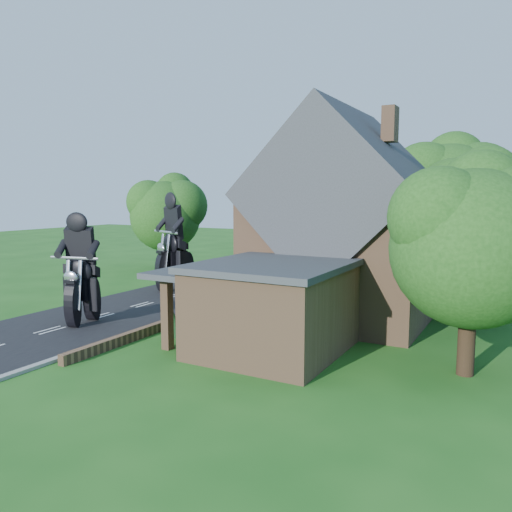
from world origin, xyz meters
The scene contains 19 objects.
ground centered at (0.00, 0.00, 0.00)m, with size 120.00×120.00×0.00m, color #1C5217.
road centered at (0.00, 0.00, 0.01)m, with size 7.00×80.00×0.02m, color black.
kerb centered at (3.65, 0.00, 0.06)m, with size 0.30×80.00×0.12m, color gray.
garden_wall centered at (4.30, 5.00, 0.20)m, with size 0.30×22.00×0.40m, color brown.
house centered at (10.49, 6.00, 4.34)m, with size 9.54×8.64×10.24m.
annex centered at (9.87, -0.80, 1.77)m, with size 7.05×5.94×3.44m.
tree_annex_side centered at (17.13, 0.10, 4.69)m, with size 5.64×5.20×7.48m.
tree_house_right centered at (16.65, 8.62, 5.19)m, with size 6.51×6.00×8.40m.
tree_behind_house centered at (14.18, 16.14, 6.23)m, with size 7.81×7.20×10.08m.
tree_behind_left centered at (8.16, 17.13, 5.73)m, with size 6.94×6.40×9.16m.
tree_far_road centered at (-6.86, 14.11, 4.84)m, with size 6.08×5.60×7.84m.
shrub_a centered at (5.30, -1.00, 0.55)m, with size 0.90×0.90×1.10m, color #133C1C.
shrub_b centered at (5.30, 1.50, 0.55)m, with size 0.90×0.90×1.10m, color #133C1C.
shrub_c centered at (5.30, 4.00, 0.55)m, with size 0.90×0.90×1.10m, color #133C1C.
shrub_d centered at (5.30, 9.00, 0.55)m, with size 0.90×0.90×1.10m, color #133C1C.
shrub_e centered at (5.30, 11.50, 0.55)m, with size 0.90×0.90×1.10m, color #133C1C.
shrub_f centered at (5.30, 14.00, 0.55)m, with size 0.90×0.90×1.10m, color #133C1C.
motorcycle_lead centered at (0.42, -1.49, 0.78)m, with size 0.42×1.67×1.56m, color black, non-canonical shape.
motorcycle_follow centered at (-0.93, 7.07, 0.92)m, with size 0.50×1.98×1.85m, color black, non-canonical shape.
Camera 1 is at (18.45, -17.44, 5.93)m, focal length 35.00 mm.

